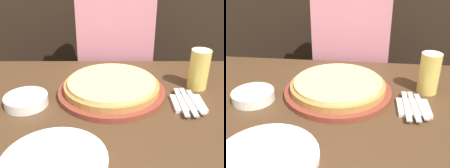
% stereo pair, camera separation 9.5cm
% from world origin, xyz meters
% --- Properties ---
extents(pizza_on_board, '(0.41, 0.41, 0.06)m').
position_xyz_m(pizza_on_board, '(0.08, 0.13, 0.79)').
color(pizza_on_board, brown).
rests_on(pizza_on_board, dining_table).
extents(beer_glass, '(0.08, 0.08, 0.16)m').
position_xyz_m(beer_glass, '(0.42, 0.18, 0.85)').
color(beer_glass, '#E5C65B').
rests_on(beer_glass, dining_table).
extents(dinner_plate, '(0.28, 0.28, 0.02)m').
position_xyz_m(dinner_plate, '(-0.07, -0.25, 0.77)').
color(dinner_plate, white).
rests_on(dinner_plate, dining_table).
extents(side_bowl, '(0.15, 0.15, 0.04)m').
position_xyz_m(side_bowl, '(-0.23, 0.05, 0.78)').
color(side_bowl, white).
rests_on(side_bowl, dining_table).
extents(napkin_stack, '(0.11, 0.11, 0.01)m').
position_xyz_m(napkin_stack, '(0.35, 0.04, 0.77)').
color(napkin_stack, white).
rests_on(napkin_stack, dining_table).
extents(fork, '(0.02, 0.19, 0.00)m').
position_xyz_m(fork, '(0.32, 0.04, 0.78)').
color(fork, silver).
rests_on(fork, napkin_stack).
extents(dinner_knife, '(0.02, 0.19, 0.00)m').
position_xyz_m(dinner_knife, '(0.35, 0.04, 0.78)').
color(dinner_knife, silver).
rests_on(dinner_knife, napkin_stack).
extents(spoon, '(0.03, 0.16, 0.00)m').
position_xyz_m(spoon, '(0.37, 0.04, 0.78)').
color(spoon, silver).
rests_on(spoon, napkin_stack).
extents(diner_person, '(0.39, 0.20, 1.34)m').
position_xyz_m(diner_person, '(0.09, 0.60, 0.66)').
color(diner_person, '#33333D').
rests_on(diner_person, ground_plane).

